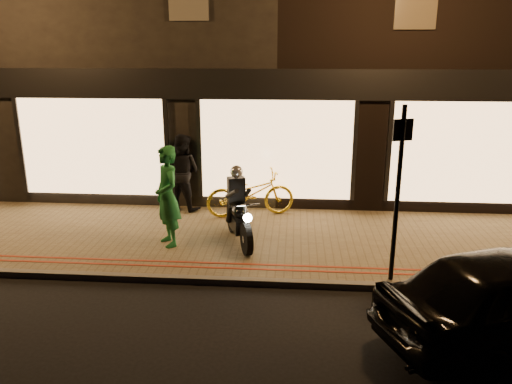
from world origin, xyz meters
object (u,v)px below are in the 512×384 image
(sign_post, at_px, (398,186))
(motorcycle, at_px, (238,213))
(bicycle_gold, at_px, (250,193))
(person_green, at_px, (167,196))

(sign_post, bearing_deg, motorcycle, 151.94)
(bicycle_gold, bearing_deg, sign_post, -155.69)
(person_green, bearing_deg, bicycle_gold, 108.32)
(sign_post, xyz_separation_m, bicycle_gold, (-2.73, 3.18, -1.13))
(motorcycle, height_order, bicycle_gold, motorcycle)
(sign_post, relative_size, bicycle_gold, 1.44)
(person_green, bearing_deg, sign_post, 39.31)
(bicycle_gold, xyz_separation_m, person_green, (-1.48, -1.92, 0.47))
(motorcycle, xyz_separation_m, person_green, (-1.39, -0.25, 0.40))
(sign_post, distance_m, bicycle_gold, 4.34)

